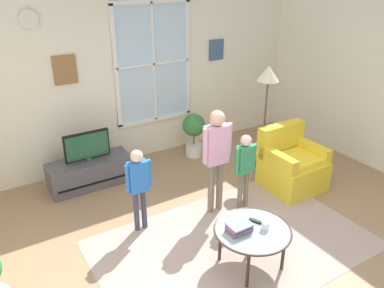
# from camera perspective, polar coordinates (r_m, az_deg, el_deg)

# --- Properties ---
(ground_plane) EXTENTS (6.53, 6.36, 0.02)m
(ground_plane) POSITION_cam_1_polar(r_m,az_deg,el_deg) (4.56, 8.19, -15.56)
(ground_plane) COLOR #9E7A56
(back_wall) EXTENTS (5.93, 0.17, 2.89)m
(back_wall) POSITION_cam_1_polar(r_m,az_deg,el_deg) (6.19, -8.65, 10.62)
(back_wall) COLOR silver
(back_wall) RESTS_ON ground_plane
(area_rug) EXTENTS (3.05, 1.97, 0.01)m
(area_rug) POSITION_cam_1_polar(r_m,az_deg,el_deg) (4.66, 6.01, -14.22)
(area_rug) COLOR tan
(area_rug) RESTS_ON ground_plane
(tv_stand) EXTENTS (1.16, 0.45, 0.40)m
(tv_stand) POSITION_cam_1_polar(r_m,az_deg,el_deg) (5.83, -14.58, -4.04)
(tv_stand) COLOR #4C4C51
(tv_stand) RESTS_ON ground_plane
(television) EXTENTS (0.64, 0.08, 0.42)m
(television) POSITION_cam_1_polar(r_m,az_deg,el_deg) (5.64, -15.02, -0.27)
(television) COLOR #4C4C4C
(television) RESTS_ON tv_stand
(armchair) EXTENTS (0.76, 0.74, 0.87)m
(armchair) POSITION_cam_1_polar(r_m,az_deg,el_deg) (5.74, 14.23, -3.05)
(armchair) COLOR yellow
(armchair) RESTS_ON ground_plane
(coffee_table) EXTENTS (0.80, 0.80, 0.46)m
(coffee_table) POSITION_cam_1_polar(r_m,az_deg,el_deg) (4.16, 8.77, -12.48)
(coffee_table) COLOR #99B2B7
(coffee_table) RESTS_ON ground_plane
(book_stack) EXTENTS (0.26, 0.19, 0.10)m
(book_stack) POSITION_cam_1_polar(r_m,az_deg,el_deg) (4.07, 6.87, -11.93)
(book_stack) COLOR olive
(book_stack) RESTS_ON coffee_table
(cup) EXTENTS (0.08, 0.08, 0.09)m
(cup) POSITION_cam_1_polar(r_m,az_deg,el_deg) (4.15, 10.62, -11.55)
(cup) COLOR white
(cup) RESTS_ON coffee_table
(remote_near_books) EXTENTS (0.10, 0.14, 0.02)m
(remote_near_books) POSITION_cam_1_polar(r_m,az_deg,el_deg) (4.25, 9.20, -10.98)
(remote_near_books) COLOR black
(remote_near_books) RESTS_ON coffee_table
(person_pink_shirt) EXTENTS (0.41, 0.19, 1.37)m
(person_pink_shirt) POSITION_cam_1_polar(r_m,az_deg,el_deg) (4.78, 3.56, -0.93)
(person_pink_shirt) COLOR #726656
(person_pink_shirt) RESTS_ON ground_plane
(person_blue_shirt) EXTENTS (0.32, 0.14, 1.05)m
(person_blue_shirt) POSITION_cam_1_polar(r_m,az_deg,el_deg) (4.55, -7.81, -5.38)
(person_blue_shirt) COLOR #333851
(person_blue_shirt) RESTS_ON ground_plane
(person_green_shirt) EXTENTS (0.31, 0.14, 1.03)m
(person_green_shirt) POSITION_cam_1_polar(r_m,az_deg,el_deg) (4.97, 7.67, -2.81)
(person_green_shirt) COLOR #726656
(person_green_shirt) RESTS_ON ground_plane
(potted_plant_by_window) EXTENTS (0.37, 0.37, 0.73)m
(potted_plant_by_window) POSITION_cam_1_polar(r_m,az_deg,el_deg) (6.42, 0.27, 1.96)
(potted_plant_by_window) COLOR silver
(potted_plant_by_window) RESTS_ON ground_plane
(floor_lamp) EXTENTS (0.32, 0.32, 1.60)m
(floor_lamp) POSITION_cam_1_polar(r_m,az_deg,el_deg) (5.90, 10.95, 8.57)
(floor_lamp) COLOR black
(floor_lamp) RESTS_ON ground_plane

